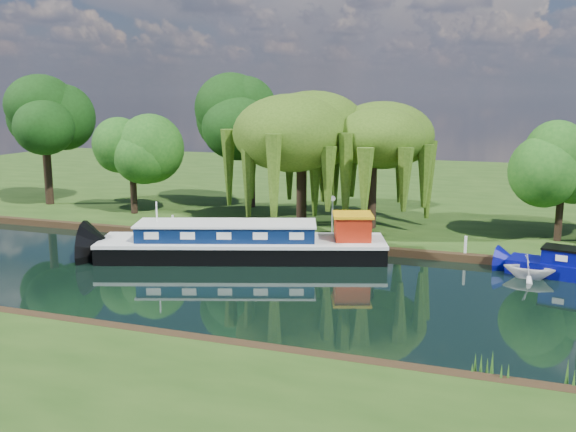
% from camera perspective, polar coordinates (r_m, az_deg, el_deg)
% --- Properties ---
extents(ground, '(120.00, 120.00, 0.00)m').
position_cam_1_polar(ground, '(32.27, -1.99, -6.23)').
color(ground, black).
extents(far_bank, '(120.00, 52.00, 0.45)m').
position_cam_1_polar(far_bank, '(64.36, 9.19, 2.50)').
color(far_bank, '#1E3B10').
rests_on(far_bank, ground).
extents(dutch_barge, '(16.82, 8.86, 3.48)m').
position_cam_1_polar(dutch_barge, '(37.36, -3.87, -2.49)').
color(dutch_barge, black).
rests_on(dutch_barge, ground).
extents(red_dinghy, '(3.93, 3.37, 0.69)m').
position_cam_1_polar(red_dinghy, '(40.25, -7.23, -2.83)').
color(red_dinghy, '#9C1D0B').
rests_on(red_dinghy, ground).
extents(white_cruiser, '(2.79, 2.48, 1.34)m').
position_cam_1_polar(white_cruiser, '(35.84, 20.59, -5.19)').
color(white_cruiser, silver).
rests_on(white_cruiser, ground).
extents(willow_left, '(7.23, 7.23, 8.67)m').
position_cam_1_polar(willow_left, '(43.69, 1.23, 7.30)').
color(willow_left, black).
rests_on(willow_left, far_bank).
extents(willow_right, '(6.25, 6.25, 7.62)m').
position_cam_1_polar(willow_right, '(43.21, 7.51, 6.18)').
color(willow_right, black).
rests_on(willow_right, far_bank).
extents(tree_far_left, '(4.48, 4.48, 7.22)m').
position_cam_1_polar(tree_far_left, '(49.66, -13.74, 5.87)').
color(tree_far_left, black).
rests_on(tree_far_left, far_bank).
extents(tree_far_back, '(5.61, 5.61, 9.43)m').
position_cam_1_polar(tree_far_back, '(55.95, -20.84, 7.68)').
color(tree_far_back, black).
rests_on(tree_far_back, far_bank).
extents(tree_far_mid, '(5.89, 5.89, 9.64)m').
position_cam_1_polar(tree_far_mid, '(50.98, -3.37, 8.19)').
color(tree_far_mid, black).
rests_on(tree_far_mid, far_bank).
extents(tree_far_right, '(3.89, 3.89, 6.36)m').
position_cam_1_polar(tree_far_right, '(42.62, 23.24, 3.75)').
color(tree_far_right, black).
rests_on(tree_far_right, far_bank).
extents(lamppost, '(0.36, 0.36, 2.56)m').
position_cam_1_polar(lamppost, '(41.25, 3.99, 1.00)').
color(lamppost, silver).
rests_on(lamppost, far_bank).
extents(mooring_posts, '(19.16, 0.16, 1.00)m').
position_cam_1_polar(mooring_posts, '(39.85, 1.76, -1.49)').
color(mooring_posts, silver).
rests_on(mooring_posts, far_bank).
extents(reeds_near, '(33.70, 1.50, 1.10)m').
position_cam_1_polar(reeds_near, '(23.35, 7.10, -11.76)').
color(reeds_near, '#225115').
rests_on(reeds_near, ground).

